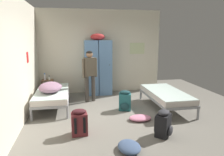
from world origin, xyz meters
TOP-DOWN VIEW (x-y plane):
  - ground_plane at (0.00, 0.00)m, footprint 7.96×7.96m
  - room_backdrop at (-1.14, 1.17)m, footprint 4.34×5.04m
  - locker_bank at (-0.12, 2.21)m, footprint 0.90×0.55m
  - shelf_unit at (-1.81, 2.19)m, footprint 0.38×0.30m
  - bed_left_rear at (-1.56, 1.04)m, footprint 0.90×1.90m
  - bed_right at (1.56, 0.40)m, footprint 0.90×1.90m
  - bedding_heap at (-1.59, 0.94)m, footprint 0.62×0.88m
  - person_traveler at (-0.46, 1.41)m, footprint 0.46×0.30m
  - water_bottle at (-1.89, 2.21)m, footprint 0.07×0.07m
  - lotion_bottle at (-1.74, 2.15)m, footprint 0.05×0.05m
  - backpack_maroon at (-0.87, -0.78)m, footprint 0.33×0.35m
  - backpack_black at (0.79, -1.16)m, footprint 0.42×0.42m
  - backpack_teal at (0.40, 0.45)m, footprint 0.37×0.39m
  - clothes_pile_denim at (-0.03, -1.57)m, footprint 0.40×0.52m
  - clothes_pile_pink at (0.59, -0.29)m, footprint 0.54×0.38m

SIDE VIEW (x-z plane):
  - ground_plane at x=0.00m, z-range 0.00..0.00m
  - clothes_pile_pink at x=0.59m, z-range 0.00..0.11m
  - clothes_pile_denim at x=-0.03m, z-range 0.00..0.14m
  - backpack_maroon at x=-0.87m, z-range -0.02..0.53m
  - backpack_black at x=0.79m, z-range -0.02..0.53m
  - backpack_teal at x=0.40m, z-range -0.02..0.53m
  - shelf_unit at x=-1.81m, z-range 0.06..0.63m
  - bed_left_rear at x=-1.56m, z-range 0.14..0.63m
  - bed_right at x=1.56m, z-range 0.14..0.63m
  - bedding_heap at x=-1.59m, z-range 0.49..0.74m
  - lotion_bottle at x=-1.74m, z-range 0.56..0.70m
  - water_bottle at x=-1.89m, z-range 0.56..0.78m
  - person_traveler at x=-0.46m, z-range 0.16..1.72m
  - locker_bank at x=-0.12m, z-range -0.07..2.00m
  - room_backdrop at x=-1.14m, z-range 0.00..2.88m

